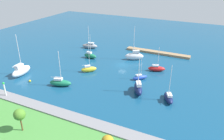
# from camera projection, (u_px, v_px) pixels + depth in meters

# --- Properties ---
(water) EXTENTS (160.00, 160.00, 0.00)m
(water) POSITION_uv_depth(u_px,v_px,m) (122.00, 65.00, 77.50)
(water) COLOR navy
(water) RESTS_ON ground
(pier_dock) EXTENTS (25.05, 2.50, 0.80)m
(pier_dock) POSITION_uv_depth(u_px,v_px,m) (157.00, 53.00, 87.74)
(pier_dock) COLOR #997A56
(pier_dock) RESTS_ON ground
(breakwater) EXTENTS (65.93, 3.07, 1.25)m
(breakwater) POSITION_uv_depth(u_px,v_px,m) (64.00, 116.00, 49.90)
(breakwater) COLOR gray
(breakwater) RESTS_ON ground
(shoreline_park) EXTENTS (52.26, 11.36, 0.97)m
(shoreline_park) POSITION_uv_depth(u_px,v_px,m) (44.00, 133.00, 44.75)
(shoreline_park) COLOR #478C3D
(shoreline_park) RESTS_ON ground
(harbor_beacon) EXTENTS (0.56, 0.56, 3.73)m
(harbor_beacon) POSITION_uv_depth(u_px,v_px,m) (4.00, 88.00, 55.82)
(harbor_beacon) COLOR silver
(harbor_beacon) RESTS_ON breakwater
(park_tree_east) EXTENTS (2.32, 2.32, 5.00)m
(park_tree_east) POSITION_uv_depth(u_px,v_px,m) (19.00, 115.00, 43.32)
(park_tree_east) COLOR brown
(park_tree_east) RESTS_ON shoreline_park
(sailboat_navy_by_breakwater) EXTENTS (4.05, 5.64, 9.70)m
(sailboat_navy_by_breakwater) POSITION_uv_depth(u_px,v_px,m) (169.00, 97.00, 56.26)
(sailboat_navy_by_breakwater) COLOR #141E4C
(sailboat_navy_by_breakwater) RESTS_ON water
(sailboat_green_west_end) EXTENTS (6.71, 4.04, 10.65)m
(sailboat_green_west_end) POSITION_uv_depth(u_px,v_px,m) (60.00, 83.00, 63.36)
(sailboat_green_west_end) COLOR #19724C
(sailboat_green_west_end) RESTS_ON water
(sailboat_white_along_channel) EXTENTS (2.95, 7.51, 13.07)m
(sailboat_white_along_channel) POSITION_uv_depth(u_px,v_px,m) (21.00, 71.00, 69.56)
(sailboat_white_along_channel) COLOR white
(sailboat_white_along_channel) RESTS_ON water
(sailboat_yellow_off_beacon) EXTENTS (4.80, 4.42, 9.41)m
(sailboat_yellow_off_beacon) POSITION_uv_depth(u_px,v_px,m) (89.00, 69.00, 71.98)
(sailboat_yellow_off_beacon) COLOR yellow
(sailboat_yellow_off_beacon) RESTS_ON water
(sailboat_blue_outer_mooring) EXTENTS (4.38, 4.34, 6.97)m
(sailboat_blue_outer_mooring) POSITION_uv_depth(u_px,v_px,m) (140.00, 77.00, 67.10)
(sailboat_blue_outer_mooring) COLOR #2347B2
(sailboat_blue_outer_mooring) RESTS_ON water
(sailboat_red_center_basin) EXTENTS (5.78, 3.47, 8.28)m
(sailboat_red_center_basin) POSITION_uv_depth(u_px,v_px,m) (156.00, 68.00, 72.54)
(sailboat_red_center_basin) COLOR red
(sailboat_red_center_basin) RESTS_ON water
(sailboat_gray_east_end) EXTENTS (6.82, 3.75, 9.41)m
(sailboat_gray_east_end) POSITION_uv_depth(u_px,v_px,m) (90.00, 46.00, 93.28)
(sailboat_gray_east_end) COLOR gray
(sailboat_gray_east_end) RESTS_ON water
(sailboat_navy_near_pier) EXTENTS (4.69, 6.69, 9.92)m
(sailboat_navy_near_pier) POSITION_uv_depth(u_px,v_px,m) (138.00, 88.00, 59.73)
(sailboat_navy_near_pier) COLOR #141E4C
(sailboat_navy_near_pier) RESTS_ON water
(sailboat_green_mid_basin) EXTENTS (5.31, 2.15, 9.21)m
(sailboat_green_mid_basin) POSITION_uv_depth(u_px,v_px,m) (90.00, 56.00, 82.99)
(sailboat_green_mid_basin) COLOR #19724C
(sailboat_green_mid_basin) RESTS_ON water
(sailboat_white_far_south) EXTENTS (6.98, 4.75, 12.61)m
(sailboat_white_far_south) POSITION_uv_depth(u_px,v_px,m) (134.00, 56.00, 81.37)
(sailboat_white_far_south) COLOR white
(sailboat_white_far_south) RESTS_ON water
(mooring_buoy_yellow) EXTENTS (0.64, 0.64, 0.64)m
(mooring_buoy_yellow) POSITION_uv_depth(u_px,v_px,m) (30.00, 81.00, 65.84)
(mooring_buoy_yellow) COLOR yellow
(mooring_buoy_yellow) RESTS_ON water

